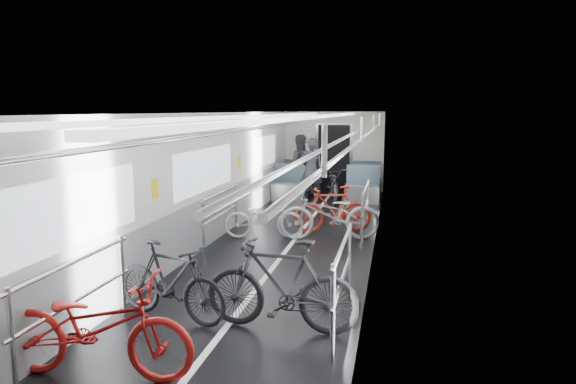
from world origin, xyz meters
name	(u,v)px	position (x,y,z in m)	size (l,w,h in m)	color
car_shell	(304,175)	(0.00, 1.78, 1.13)	(3.02, 14.01, 2.41)	black
bike_left_near	(96,327)	(-0.80, -4.62, 0.49)	(0.65, 1.86, 0.98)	#B31816
bike_left_mid	(171,281)	(-0.70, -3.24, 0.47)	(0.44, 1.56, 0.94)	black
bike_left_far	(264,218)	(-0.61, 0.77, 0.40)	(0.53, 1.52, 0.80)	silver
bike_right_near	(281,285)	(0.63, -3.26, 0.53)	(0.50, 1.76, 1.06)	black
bike_right_mid	(330,214)	(0.65, 0.90, 0.50)	(0.66, 1.90, 1.00)	#ADADB2
bike_right_far	(333,209)	(0.64, 1.50, 0.48)	(0.45, 1.58, 0.95)	#AB2415
bike_aisle	(334,185)	(0.28, 4.71, 0.49)	(0.65, 1.86, 0.98)	black
person_standing	(311,170)	(-0.35, 4.80, 0.86)	(0.63, 0.41, 1.72)	black
person_seated	(299,166)	(-0.85, 5.74, 0.88)	(0.86, 0.67, 1.76)	#2C2A31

